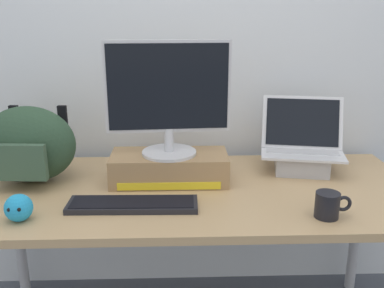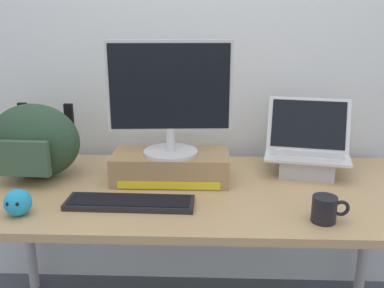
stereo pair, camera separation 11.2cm
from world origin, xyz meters
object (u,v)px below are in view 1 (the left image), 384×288
object	(u,v)px
coffee_mug	(328,205)
plush_toy	(19,208)
desktop_monitor	(168,97)
messenger_backpack	(29,145)
open_laptop	(301,155)
toner_box_yellow	(169,167)
external_keyboard	(133,204)

from	to	relation	value
coffee_mug	plush_toy	bearing A→B (deg)	179.40
desktop_monitor	messenger_backpack	world-z (taller)	desktop_monitor
desktop_monitor	messenger_backpack	distance (m)	0.59
plush_toy	desktop_monitor	bearing A→B (deg)	34.35
desktop_monitor	open_laptop	bearing A→B (deg)	7.35
toner_box_yellow	coffee_mug	distance (m)	0.64
external_keyboard	coffee_mug	world-z (taller)	coffee_mug
toner_box_yellow	desktop_monitor	distance (m)	0.29
desktop_monitor	coffee_mug	size ratio (longest dim) A/B	3.95
desktop_monitor	coffee_mug	xyz separation A→B (m)	(0.54, -0.35, -0.30)
toner_box_yellow	open_laptop	distance (m)	0.58
plush_toy	coffee_mug	bearing A→B (deg)	-0.60
toner_box_yellow	coffee_mug	xyz separation A→B (m)	(0.54, -0.35, -0.01)
open_laptop	plush_toy	size ratio (longest dim) A/B	4.17
open_laptop	external_keyboard	world-z (taller)	open_laptop
open_laptop	external_keyboard	distance (m)	0.79
external_keyboard	plush_toy	world-z (taller)	plush_toy
desktop_monitor	messenger_backpack	bearing A→B (deg)	174.43
toner_box_yellow	plush_toy	world-z (taller)	toner_box_yellow
external_keyboard	plush_toy	distance (m)	0.38
toner_box_yellow	desktop_monitor	xyz separation A→B (m)	(0.00, -0.00, 0.29)
external_keyboard	coffee_mug	distance (m)	0.67
external_keyboard	plush_toy	xyz separation A→B (m)	(-0.36, -0.09, 0.03)
coffee_mug	open_laptop	bearing A→B (deg)	85.47
external_keyboard	coffee_mug	bearing A→B (deg)	-7.28
desktop_monitor	coffee_mug	world-z (taller)	desktop_monitor
open_laptop	plush_toy	world-z (taller)	open_laptop
coffee_mug	plush_toy	world-z (taller)	plush_toy
external_keyboard	plush_toy	size ratio (longest dim) A/B	5.01
desktop_monitor	open_laptop	xyz separation A→B (m)	(0.57, 0.11, -0.28)
messenger_backpack	open_laptop	bearing A→B (deg)	8.07
desktop_monitor	external_keyboard	size ratio (longest dim) A/B	1.06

